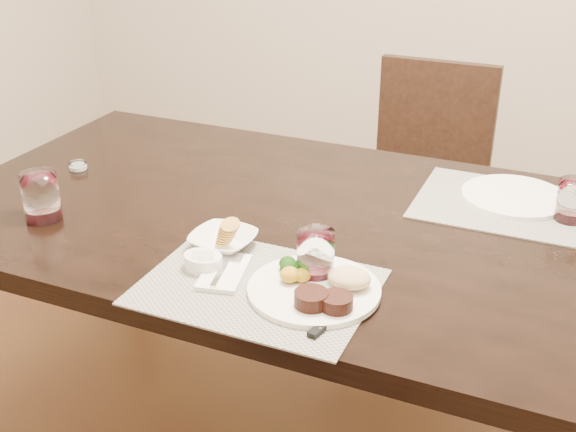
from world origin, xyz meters
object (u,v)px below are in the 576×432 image
at_px(dinner_plate, 319,288).
at_px(far_plate, 515,196).
at_px(wine_glass_near, 315,258).
at_px(chair_far, 424,177).
at_px(cracker_bowl, 223,240).
at_px(steak_knife, 329,318).

bearing_deg(dinner_plate, far_plate, 54.38).
height_order(dinner_plate, wine_glass_near, wine_glass_near).
xyz_separation_m(chair_far, far_plate, (0.37, -0.64, 0.26)).
distance_m(chair_far, cracker_bowl, 1.21).
height_order(dinner_plate, steak_knife, dinner_plate).
relative_size(steak_knife, far_plate, 0.80).
xyz_separation_m(cracker_bowl, wine_glass_near, (0.23, -0.04, 0.03)).
bearing_deg(wine_glass_near, steak_knife, -58.49).
xyz_separation_m(steak_knife, cracker_bowl, (-0.31, 0.17, 0.01)).
distance_m(chair_far, far_plate, 0.78).
bearing_deg(dinner_plate, cracker_bowl, 149.90).
relative_size(dinner_plate, cracker_bowl, 1.82).
relative_size(chair_far, steak_knife, 4.27).
distance_m(wine_glass_near, far_plate, 0.65).
distance_m(dinner_plate, far_plate, 0.68).
xyz_separation_m(dinner_plate, far_plate, (0.29, 0.62, -0.01)).
bearing_deg(chair_far, steak_knife, -84.44).
xyz_separation_m(dinner_plate, cracker_bowl, (-0.26, 0.09, 0.00)).
xyz_separation_m(chair_far, cracker_bowl, (-0.18, -1.16, 0.27)).
relative_size(chair_far, wine_glass_near, 8.57).
bearing_deg(far_plate, dinner_plate, -115.04).
bearing_deg(cracker_bowl, wine_glass_near, -9.20).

